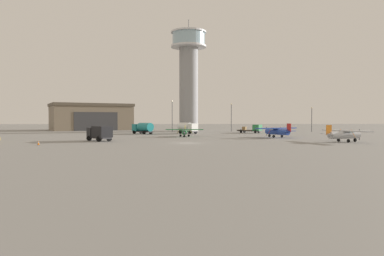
{
  "coord_description": "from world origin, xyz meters",
  "views": [
    {
      "loc": [
        -2.59,
        -59.98,
        4.22
      ],
      "look_at": [
        1.61,
        15.54,
        2.14
      ],
      "focal_mm": 32.95,
      "sensor_mm": 36.0,
      "label": 1
    }
  ],
  "objects_px": {
    "truck_fuel_tanker_teal": "(143,128)",
    "light_post_centre": "(312,117)",
    "airplane_green": "(185,132)",
    "airplane_silver": "(344,134)",
    "control_tower": "(189,71)",
    "light_post_west": "(172,113)",
    "truck_fuel_tanker_white": "(187,127)",
    "traffic_cone_near_left": "(38,143)",
    "truck_box_black": "(100,133)",
    "truck_flatbed_green": "(253,129)",
    "light_post_north": "(231,115)",
    "airplane_blue": "(278,131)"
  },
  "relations": [
    {
      "from": "airplane_silver",
      "to": "light_post_north",
      "type": "height_order",
      "value": "light_post_north"
    },
    {
      "from": "truck_flatbed_green",
      "to": "truck_box_black",
      "type": "bearing_deg",
      "value": -98.24
    },
    {
      "from": "airplane_silver",
      "to": "traffic_cone_near_left",
      "type": "bearing_deg",
      "value": 166.05
    },
    {
      "from": "truck_box_black",
      "to": "truck_fuel_tanker_teal",
      "type": "distance_m",
      "value": 30.0
    },
    {
      "from": "light_post_west",
      "to": "light_post_centre",
      "type": "bearing_deg",
      "value": -1.06
    },
    {
      "from": "airplane_silver",
      "to": "traffic_cone_near_left",
      "type": "xyz_separation_m",
      "value": [
        -51.47,
        -3.76,
        -1.11
      ]
    },
    {
      "from": "airplane_blue",
      "to": "light_post_west",
      "type": "bearing_deg",
      "value": 9.37
    },
    {
      "from": "airplane_silver",
      "to": "truck_fuel_tanker_teal",
      "type": "bearing_deg",
      "value": 119.49
    },
    {
      "from": "control_tower",
      "to": "truck_fuel_tanker_teal",
      "type": "distance_m",
      "value": 30.43
    },
    {
      "from": "control_tower",
      "to": "light_post_north",
      "type": "bearing_deg",
      "value": -21.94
    },
    {
      "from": "airplane_silver",
      "to": "light_post_centre",
      "type": "height_order",
      "value": "light_post_centre"
    },
    {
      "from": "control_tower",
      "to": "light_post_west",
      "type": "relative_size",
      "value": 3.76
    },
    {
      "from": "airplane_blue",
      "to": "light_post_north",
      "type": "distance_m",
      "value": 35.53
    },
    {
      "from": "airplane_blue",
      "to": "truck_fuel_tanker_teal",
      "type": "distance_m",
      "value": 36.68
    },
    {
      "from": "truck_box_black",
      "to": "truck_flatbed_green",
      "type": "xyz_separation_m",
      "value": [
        36.42,
        33.45,
        -0.37
      ]
    },
    {
      "from": "airplane_blue",
      "to": "light_post_west",
      "type": "relative_size",
      "value": 1.05
    },
    {
      "from": "truck_fuel_tanker_teal",
      "to": "light_post_centre",
      "type": "xyz_separation_m",
      "value": [
        51.61,
        12.76,
        3.0
      ]
    },
    {
      "from": "airplane_green",
      "to": "truck_box_black",
      "type": "relative_size",
      "value": 1.45
    },
    {
      "from": "truck_flatbed_green",
      "to": "light_post_north",
      "type": "distance_m",
      "value": 12.75
    },
    {
      "from": "light_post_west",
      "to": "control_tower",
      "type": "bearing_deg",
      "value": 52.3
    },
    {
      "from": "airplane_blue",
      "to": "truck_fuel_tanker_white",
      "type": "height_order",
      "value": "airplane_blue"
    },
    {
      "from": "light_post_north",
      "to": "light_post_centre",
      "type": "distance_m",
      "value": 25.17
    },
    {
      "from": "truck_fuel_tanker_teal",
      "to": "light_post_north",
      "type": "relative_size",
      "value": 0.75
    },
    {
      "from": "control_tower",
      "to": "traffic_cone_near_left",
      "type": "height_order",
      "value": "control_tower"
    },
    {
      "from": "control_tower",
      "to": "truck_fuel_tanker_white",
      "type": "relative_size",
      "value": 6.2
    },
    {
      "from": "traffic_cone_near_left",
      "to": "airplane_silver",
      "type": "bearing_deg",
      "value": 4.17
    },
    {
      "from": "airplane_silver",
      "to": "truck_fuel_tanker_teal",
      "type": "height_order",
      "value": "airplane_silver"
    },
    {
      "from": "airplane_blue",
      "to": "truck_box_black",
      "type": "height_order",
      "value": "airplane_blue"
    },
    {
      "from": "truck_fuel_tanker_white",
      "to": "traffic_cone_near_left",
      "type": "relative_size",
      "value": 8.78
    },
    {
      "from": "airplane_green",
      "to": "control_tower",
      "type": "bearing_deg",
      "value": 179.92
    },
    {
      "from": "airplane_silver",
      "to": "truck_fuel_tanker_white",
      "type": "xyz_separation_m",
      "value": [
        -26.18,
        36.25,
        0.27
      ]
    },
    {
      "from": "truck_box_black",
      "to": "light_post_centre",
      "type": "distance_m",
      "value": 71.13
    },
    {
      "from": "control_tower",
      "to": "traffic_cone_near_left",
      "type": "relative_size",
      "value": 54.45
    },
    {
      "from": "airplane_green",
      "to": "traffic_cone_near_left",
      "type": "bearing_deg",
      "value": -41.41
    },
    {
      "from": "airplane_green",
      "to": "airplane_silver",
      "type": "height_order",
      "value": "airplane_silver"
    },
    {
      "from": "truck_fuel_tanker_white",
      "to": "traffic_cone_near_left",
      "type": "height_order",
      "value": "truck_fuel_tanker_white"
    },
    {
      "from": "airplane_blue",
      "to": "light_post_centre",
      "type": "distance_m",
      "value": 38.77
    },
    {
      "from": "airplane_silver",
      "to": "traffic_cone_near_left",
      "type": "height_order",
      "value": "airplane_silver"
    },
    {
      "from": "truck_flatbed_green",
      "to": "traffic_cone_near_left",
      "type": "bearing_deg",
      "value": -96.82
    },
    {
      "from": "control_tower",
      "to": "light_post_west",
      "type": "distance_m",
      "value": 16.6
    },
    {
      "from": "airplane_silver",
      "to": "light_post_centre",
      "type": "distance_m",
      "value": 49.6
    },
    {
      "from": "light_post_north",
      "to": "traffic_cone_near_left",
      "type": "relative_size",
      "value": 13.38
    },
    {
      "from": "truck_fuel_tanker_teal",
      "to": "light_post_west",
      "type": "bearing_deg",
      "value": -70.89
    },
    {
      "from": "airplane_blue",
      "to": "truck_fuel_tanker_teal",
      "type": "relative_size",
      "value": 1.52
    },
    {
      "from": "control_tower",
      "to": "truck_box_black",
      "type": "xyz_separation_m",
      "value": [
        -18.8,
        -50.06,
        -18.18
      ]
    },
    {
      "from": "airplane_green",
      "to": "light_post_centre",
      "type": "height_order",
      "value": "light_post_centre"
    },
    {
      "from": "light_post_north",
      "to": "control_tower",
      "type": "bearing_deg",
      "value": 158.06
    },
    {
      "from": "truck_fuel_tanker_white",
      "to": "airplane_green",
      "type": "bearing_deg",
      "value": -46.38
    },
    {
      "from": "airplane_green",
      "to": "light_post_north",
      "type": "xyz_separation_m",
      "value": [
        15.85,
        30.27,
        4.15
      ]
    },
    {
      "from": "truck_fuel_tanker_teal",
      "to": "traffic_cone_near_left",
      "type": "xyz_separation_m",
      "value": [
        -13.24,
        -38.65,
        -1.36
      ]
    }
  ]
}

